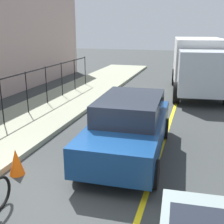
# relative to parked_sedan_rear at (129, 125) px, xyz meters

# --- Properties ---
(ground_plane) EXTENTS (80.00, 80.00, 0.00)m
(ground_plane) POSITION_rel_parked_sedan_rear_xyz_m (-2.46, 0.78, -0.82)
(ground_plane) COLOR #363A3A
(lane_line_centre) EXTENTS (36.00, 0.12, 0.01)m
(lane_line_centre) POSITION_rel_parked_sedan_rear_xyz_m (-2.46, -0.82, -0.82)
(lane_line_centre) COLOR yellow
(lane_line_centre) RESTS_ON ground
(parked_sedan_rear) EXTENTS (4.47, 2.06, 1.58)m
(parked_sedan_rear) POSITION_rel_parked_sedan_rear_xyz_m (0.00, 0.00, 0.00)
(parked_sedan_rear) COLOR navy
(parked_sedan_rear) RESTS_ON ground
(box_truck_background) EXTENTS (6.91, 3.09, 2.78)m
(box_truck_background) POSITION_rel_parked_sedan_rear_xyz_m (8.63, -1.66, 0.73)
(box_truck_background) COLOR silver
(box_truck_background) RESTS_ON ground
(traffic_cone_near) EXTENTS (0.36, 0.36, 0.64)m
(traffic_cone_near) POSITION_rel_parked_sedan_rear_xyz_m (-1.87, 2.26, -0.51)
(traffic_cone_near) COLOR #FC5B0D
(traffic_cone_near) RESTS_ON ground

